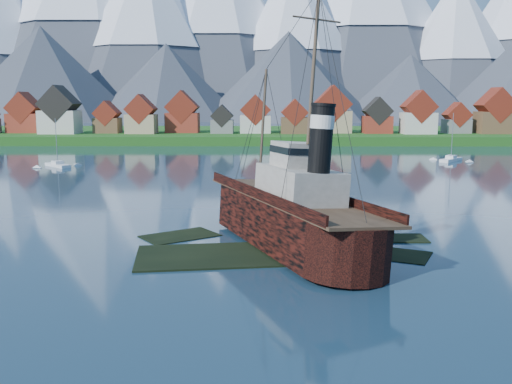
{
  "coord_description": "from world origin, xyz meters",
  "views": [
    {
      "loc": [
        0.0,
        -55.65,
        15.0
      ],
      "look_at": [
        -0.53,
        6.0,
        5.0
      ],
      "focal_mm": 40.0,
      "sensor_mm": 36.0,
      "label": 1
    }
  ],
  "objects_px": {
    "sailboat_c": "(58,166)",
    "sailboat_d": "(451,160)",
    "sailboat_e": "(323,150)",
    "tugboat_wreck": "(288,211)"
  },
  "relations": [
    {
      "from": "sailboat_c",
      "to": "sailboat_d",
      "type": "height_order",
      "value": "sailboat_d"
    },
    {
      "from": "sailboat_d",
      "to": "sailboat_e",
      "type": "bearing_deg",
      "value": 175.41
    },
    {
      "from": "sailboat_c",
      "to": "sailboat_d",
      "type": "bearing_deg",
      "value": -36.59
    },
    {
      "from": "sailboat_c",
      "to": "sailboat_e",
      "type": "distance_m",
      "value": 76.27
    },
    {
      "from": "sailboat_d",
      "to": "sailboat_e",
      "type": "relative_size",
      "value": 1.22
    },
    {
      "from": "sailboat_e",
      "to": "tugboat_wreck",
      "type": "bearing_deg",
      "value": -105.59
    },
    {
      "from": "sailboat_e",
      "to": "sailboat_c",
      "type": "bearing_deg",
      "value": -155.25
    },
    {
      "from": "sailboat_d",
      "to": "sailboat_e",
      "type": "height_order",
      "value": "sailboat_d"
    },
    {
      "from": "sailboat_c",
      "to": "sailboat_e",
      "type": "bearing_deg",
      "value": -12.06
    },
    {
      "from": "sailboat_c",
      "to": "sailboat_d",
      "type": "relative_size",
      "value": 0.92
    }
  ]
}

